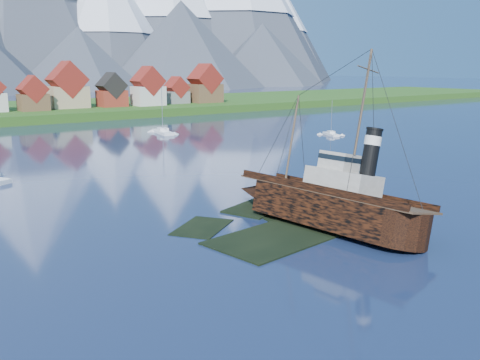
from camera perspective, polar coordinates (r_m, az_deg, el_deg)
ground at (r=63.54m, az=5.77°, el=-4.94°), size 1400.00×1400.00×0.00m
shoal at (r=66.30m, az=5.67°, el=-4.52°), size 31.71×21.24×1.14m
seawall at (r=182.61m, az=-23.16°, el=5.32°), size 600.00×2.50×2.00m
tugboat_wreck at (r=63.89m, az=8.34°, el=-2.33°), size 6.43×27.69×21.95m
sailboat_d at (r=147.55m, az=9.68°, el=4.81°), size 4.35×7.42×9.91m
sailboat_e at (r=150.74m, az=-8.24°, el=5.03°), size 4.84×11.79×13.30m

